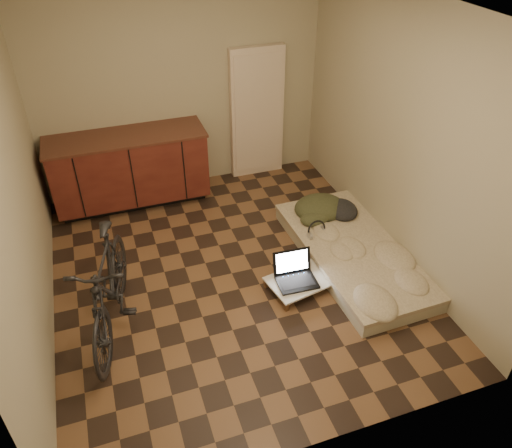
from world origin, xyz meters
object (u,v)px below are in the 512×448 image
object	(u,v)px
lap_desk	(303,280)
laptop	(295,275)
bicycle	(108,283)
futon	(354,252)

from	to	relation	value
lap_desk	laptop	size ratio (longest dim) A/B	1.86
bicycle	lap_desk	size ratio (longest dim) A/B	2.15
futon	laptop	world-z (taller)	laptop
bicycle	futon	distance (m)	2.54
futon	lap_desk	xyz separation A→B (m)	(-0.70, -0.23, 0.01)
laptop	bicycle	bearing A→B (deg)	-179.16
lap_desk	laptop	distance (m)	0.10
lap_desk	laptop	xyz separation A→B (m)	(-0.07, 0.02, 0.07)
futon	laptop	distance (m)	0.80
lap_desk	laptop	world-z (taller)	laptop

